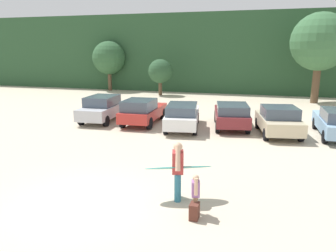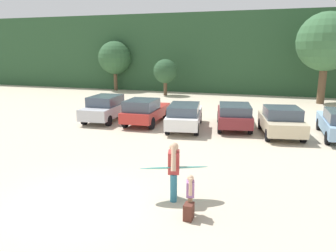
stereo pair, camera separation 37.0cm
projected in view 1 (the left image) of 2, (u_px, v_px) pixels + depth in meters
The scene contains 14 objects.
ground_plane at pixel (84, 203), 9.89m from camera, with size 120.00×120.00×0.00m, color beige.
hillside_ridge at pixel (224, 53), 38.93m from camera, with size 108.00×12.00×8.13m, color #284C2D.
tree_far_right at pixel (109, 58), 35.96m from camera, with size 3.57×3.57×5.34m.
tree_ridge_back at pixel (160, 71), 32.37m from camera, with size 2.33×2.33×3.54m.
tree_center_left at pixel (320, 42), 27.09m from camera, with size 4.74×4.74×7.45m.
parked_car_silver at pixel (103, 108), 21.01m from camera, with size 2.03×4.44×1.61m.
parked_car_red at pixel (142, 111), 20.12m from camera, with size 2.00×4.53×1.58m.
parked_car_white at pixel (182, 115), 18.92m from camera, with size 2.49×4.84×1.47m.
parked_car_maroon at pixel (232, 115), 19.10m from camera, with size 2.54×4.54×1.47m.
parked_car_champagne at pixel (279, 120), 17.59m from camera, with size 2.56×4.22×1.53m.
person_adult at pixel (178, 168), 9.91m from camera, with size 0.43×0.78×1.81m.
person_child at pixel (196, 192), 9.04m from camera, with size 0.28×0.49×1.18m.
surfboard_teal at pixel (178, 168), 9.96m from camera, with size 2.14×1.33×0.28m.
backpack_dropped at pixel (194, 211), 8.90m from camera, with size 0.24×0.34×0.45m.
Camera 1 is at (5.00, -8.03, 4.49)m, focal length 35.37 mm.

